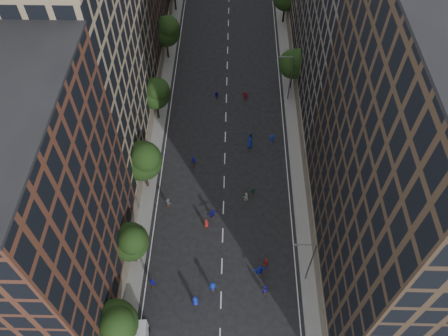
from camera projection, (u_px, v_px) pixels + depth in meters
The scene contains 32 objects.
ground at pixel (226, 119), 72.72m from camera, with size 240.00×240.00×0.00m, color black.
sidewalk_left at pixel (159, 87), 77.44m from camera, with size 4.00×105.00×0.15m, color slate.
sidewalk_right at pixel (294, 89), 77.11m from camera, with size 4.00×105.00×0.15m, color slate.
bldg_left_a at pixel (30, 219), 43.30m from camera, with size 14.00×22.00×30.00m, color #512C1E.
bldg_left_b at pixel (79, 52), 56.50m from camera, with size 14.00×26.00×34.00m, color #937E60.
bldg_right_a at pixel (414, 176), 42.89m from camera, with size 14.00×30.00×36.00m, color #403022.
bldg_right_b at pixel (360, 19), 61.92m from camera, with size 14.00×28.00×33.00m, color #615950.
tree_left_0 at pixel (115, 324), 45.92m from camera, with size 5.20×5.20×8.83m.
tree_left_1 at pixel (130, 241), 52.40m from camera, with size 4.80×4.80×8.21m.
tree_left_2 at pixel (143, 160), 59.13m from camera, with size 5.60×5.60×9.45m.
tree_left_3 at pixel (156, 92), 68.19m from camera, with size 5.00×5.00×8.58m.
tree_left_4 at pixel (166, 30), 77.81m from camera, with size 5.40×5.40×9.08m.
tree_right_a at pixel (295, 63), 72.96m from camera, with size 5.00×5.00×8.39m.
streetlamp_near at pixel (309, 260), 51.27m from camera, with size 2.64×0.22×9.06m.
streetlamp_far at pixel (290, 76), 71.58m from camera, with size 2.64×0.22×9.06m.
skater_0 at pixel (195, 301), 52.60m from camera, with size 0.92×0.60×1.87m, color #1528AF.
skater_2 at pixel (264, 289), 53.65m from camera, with size 0.77×0.60×1.59m, color #1914A3.
skater_3 at pixel (213, 287), 53.65m from camera, with size 1.24×0.71×1.91m, color navy.
skater_4 at pixel (153, 283), 54.12m from camera, with size 1.00×0.42×1.71m, color #1617B9.
skater_5 at pixel (260, 270), 55.00m from camera, with size 1.77×0.57×1.91m, color #1726BB.
skater_6 at pixel (206, 223), 59.44m from camera, with size 0.75×0.49×1.54m, color maroon.
skater_7 at pixel (266, 262), 55.73m from camera, with size 0.68×0.45×1.87m, color maroon.
skater_8 at pixel (246, 197), 62.10m from camera, with size 0.78×0.61×1.60m, color white.
skater_9 at pixel (168, 202), 61.52m from camera, with size 1.03×0.59×1.60m, color #36373B.
skater_10 at pixel (253, 192), 62.68m from camera, with size 0.93×0.39×1.59m, color #1C5E39.
skater_11 at pixel (212, 214), 60.34m from camera, with size 1.52×0.48×1.64m, color #161295.
skater_12 at pixel (250, 143), 68.15m from camera, with size 0.95×0.62×1.95m, color navy.
skater_13 at pixel (193, 161), 66.06m from camera, with size 0.65×0.43×1.78m, color #15118E.
skater_14 at pixel (250, 137), 69.00m from camera, with size 0.85×0.66×1.76m, color #134B9D.
skater_15 at pixel (272, 139), 68.79m from camera, with size 1.13×0.65×1.75m, color navy.
skater_16 at pixel (217, 95), 75.16m from camera, with size 0.89×0.37×1.52m, color #1815AF.
skater_17 at pixel (245, 96), 75.01m from camera, with size 1.53×0.49×1.65m, color #A71B30.
Camera 1 is at (0.82, -11.21, 52.26)m, focal length 35.00 mm.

